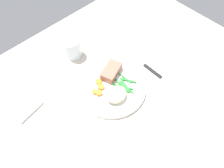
# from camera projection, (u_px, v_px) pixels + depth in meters

# --- Properties ---
(dining_table) EXTENTS (1.20, 0.90, 0.02)m
(dining_table) POSITION_uv_depth(u_px,v_px,m) (114.00, 92.00, 0.81)
(dining_table) COLOR beige
(dining_table) RESTS_ON ground
(dinner_plate) EXTENTS (0.26, 0.26, 0.02)m
(dinner_plate) POSITION_uv_depth(u_px,v_px,m) (112.00, 87.00, 0.80)
(dinner_plate) COLOR white
(dinner_plate) RESTS_ON dining_table
(meat_portion) EXTENTS (0.10, 0.08, 0.03)m
(meat_portion) POSITION_uv_depth(u_px,v_px,m) (111.00, 71.00, 0.81)
(meat_portion) COLOR #A86B56
(meat_portion) RESTS_ON dinner_plate
(mashed_potatoes) EXTENTS (0.08, 0.07, 0.04)m
(mashed_potatoes) POSITION_uv_depth(u_px,v_px,m) (116.00, 95.00, 0.75)
(mashed_potatoes) COLOR beige
(mashed_potatoes) RESTS_ON dinner_plate
(carrot_slices) EXTENTS (0.06, 0.06, 0.01)m
(carrot_slices) POSITION_uv_depth(u_px,v_px,m) (99.00, 88.00, 0.78)
(carrot_slices) COLOR orange
(carrot_slices) RESTS_ON dinner_plate
(green_beans) EXTENTS (0.08, 0.10, 0.01)m
(green_beans) POSITION_uv_depth(u_px,v_px,m) (124.00, 84.00, 0.79)
(green_beans) COLOR #2D8C38
(green_beans) RESTS_ON dinner_plate
(fork) EXTENTS (0.01, 0.17, 0.00)m
(fork) POSITION_uv_depth(u_px,v_px,m) (74.00, 119.00, 0.73)
(fork) COLOR silver
(fork) RESTS_ON dining_table
(knife) EXTENTS (0.02, 0.20, 0.01)m
(knife) POSITION_uv_depth(u_px,v_px,m) (143.00, 64.00, 0.87)
(knife) COLOR black
(knife) RESTS_ON dining_table
(water_glass) EXTENTS (0.07, 0.07, 0.08)m
(water_glass) POSITION_uv_depth(u_px,v_px,m) (73.00, 49.00, 0.87)
(water_glass) COLOR silver
(water_glass) RESTS_ON dining_table
(napkin) EXTENTS (0.12, 0.13, 0.01)m
(napkin) POSITION_uv_depth(u_px,v_px,m) (22.00, 104.00, 0.76)
(napkin) COLOR white
(napkin) RESTS_ON dining_table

